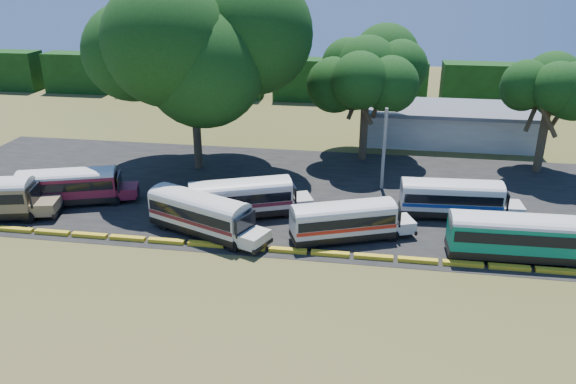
# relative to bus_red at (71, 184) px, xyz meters

# --- Properties ---
(ground) EXTENTS (160.00, 160.00, 0.00)m
(ground) POSITION_rel_bus_red_xyz_m (14.80, -6.56, -1.81)
(ground) COLOR #3B4717
(ground) RESTS_ON ground
(asphalt_strip) EXTENTS (64.00, 24.00, 0.02)m
(asphalt_strip) POSITION_rel_bus_red_xyz_m (15.80, 5.44, -1.80)
(asphalt_strip) COLOR black
(asphalt_strip) RESTS_ON ground
(curb) EXTENTS (53.70, 0.45, 0.30)m
(curb) POSITION_rel_bus_red_xyz_m (14.80, -5.56, -1.66)
(curb) COLOR gold
(curb) RESTS_ON ground
(terminal_building) EXTENTS (19.00, 9.00, 4.00)m
(terminal_building) POSITION_rel_bus_red_xyz_m (32.80, 23.44, 0.22)
(terminal_building) COLOR beige
(terminal_building) RESTS_ON ground
(treeline_backdrop) EXTENTS (130.00, 4.00, 6.00)m
(treeline_backdrop) POSITION_rel_bus_red_xyz_m (14.80, 41.44, 1.19)
(treeline_backdrop) COLOR black
(treeline_backdrop) RESTS_ON ground
(bus_red) EXTENTS (9.85, 5.30, 3.16)m
(bus_red) POSITION_rel_bus_red_xyz_m (0.00, 0.00, 0.00)
(bus_red) COLOR black
(bus_red) RESTS_ON ground
(bus_cream_west) EXTENTS (10.00, 6.06, 3.24)m
(bus_cream_west) POSITION_rel_bus_red_xyz_m (12.50, -3.75, 0.02)
(bus_cream_west) COLOR black
(bus_cream_west) RESTS_ON ground
(bus_cream_east) EXTENTS (10.00, 5.87, 3.23)m
(bus_cream_east) POSITION_rel_bus_red_xyz_m (14.85, -0.28, 0.01)
(bus_cream_east) COLOR black
(bus_cream_east) RESTS_ON ground
(bus_white_red) EXTENTS (9.42, 5.46, 3.03)m
(bus_white_red) POSITION_rel_bus_red_xyz_m (23.14, -3.01, -0.09)
(bus_white_red) COLOR black
(bus_white_red) RESTS_ON ground
(bus_white_blue) EXTENTS (9.70, 2.89, 3.15)m
(bus_white_blue) POSITION_rel_bus_red_xyz_m (31.35, 2.39, -0.03)
(bus_white_blue) COLOR black
(bus_white_blue) RESTS_ON ground
(bus_teal) EXTENTS (10.19, 2.77, 3.33)m
(bus_teal) POSITION_rel_bus_red_xyz_m (34.70, -4.02, 0.10)
(bus_teal) COLOR black
(bus_teal) RESTS_ON ground
(tree_west) EXTENTS (14.56, 14.56, 17.49)m
(tree_west) POSITION_rel_bus_red_xyz_m (7.75, 10.44, 10.32)
(tree_west) COLOR #3A2C1D
(tree_west) RESTS_ON ground
(tree_center) EXTENTS (8.90, 8.90, 12.56)m
(tree_center) POSITION_rel_bus_red_xyz_m (23.74, 15.74, 7.42)
(tree_center) COLOR #3A2C1D
(tree_center) RESTS_ON ground
(tree_east) EXTENTS (7.35, 7.35, 11.58)m
(tree_east) POSITION_rel_bus_red_xyz_m (40.78, 14.67, 6.97)
(tree_east) COLOR #3A2C1D
(tree_east) RESTS_ON ground
(utility_pole) EXTENTS (1.60, 0.30, 7.42)m
(utility_pole) POSITION_rel_bus_red_xyz_m (25.77, 7.73, 2.01)
(utility_pole) COLOR gray
(utility_pole) RESTS_ON ground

